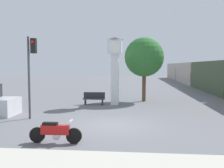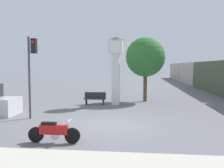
# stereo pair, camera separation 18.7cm
# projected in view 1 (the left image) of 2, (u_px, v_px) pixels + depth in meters

# --- Properties ---
(ground_plane) EXTENTS (120.00, 120.00, 0.00)m
(ground_plane) POSITION_uv_depth(u_px,v_px,m) (111.00, 125.00, 12.13)
(ground_plane) COLOR slate
(motorcycle) EXTENTS (1.99, 0.43, 0.88)m
(motorcycle) POSITION_uv_depth(u_px,v_px,m) (55.00, 132.00, 9.27)
(motorcycle) COLOR black
(motorcycle) RESTS_ON ground_plane
(clock_tower) EXTENTS (1.22, 1.22, 4.98)m
(clock_tower) POSITION_uv_depth(u_px,v_px,m) (115.00, 60.00, 18.31)
(clock_tower) COLOR white
(clock_tower) RESTS_ON ground_plane
(freight_train) EXTENTS (2.80, 53.71, 3.40)m
(freight_train) POSITION_uv_depth(u_px,v_px,m) (201.00, 74.00, 34.68)
(freight_train) COLOR olive
(freight_train) RESTS_ON ground_plane
(traffic_light) EXTENTS (0.50, 0.35, 4.45)m
(traffic_light) POSITION_uv_depth(u_px,v_px,m) (31.00, 63.00, 13.39)
(traffic_light) COLOR #47474C
(traffic_light) RESTS_ON ground_plane
(street_tree) EXTENTS (3.17, 3.17, 5.18)m
(street_tree) POSITION_uv_depth(u_px,v_px,m) (144.00, 57.00, 20.10)
(street_tree) COLOR brown
(street_tree) RESTS_ON ground_plane
(bench) EXTENTS (1.60, 0.44, 0.92)m
(bench) POSITION_uv_depth(u_px,v_px,m) (94.00, 98.00, 18.51)
(bench) COLOR #2D2D33
(bench) RESTS_ON ground_plane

